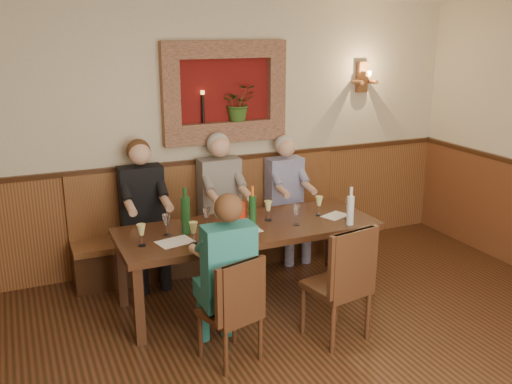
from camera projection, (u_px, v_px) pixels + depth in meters
room_shell at (371, 140)px, 3.31m from camera, size 6.04×6.04×2.82m
wainscoting at (359, 338)px, 3.67m from camera, size 6.02×6.02×1.15m
wall_niche at (229, 96)px, 6.01m from camera, size 1.36×0.30×1.06m
wall_sconce at (363, 78)px, 6.60m from camera, size 0.25×0.20×0.35m
dining_table at (248, 233)px, 5.27m from camera, size 2.40×0.90×0.75m
bench at (215, 236)px, 6.20m from camera, size 3.00×0.45×1.11m
chair_near_left at (231, 330)px, 4.41m from camera, size 0.48×0.48×0.88m
chair_near_right at (337, 305)px, 4.73m from camera, size 0.52×0.52×1.01m
person_bench_left at (145, 224)px, 5.73m from camera, size 0.43×0.53×1.46m
person_bench_mid at (223, 213)px, 6.05m from camera, size 0.44×0.53×1.46m
person_bench_right at (287, 208)px, 6.36m from camera, size 0.40×0.49×1.37m
person_chair_front at (225, 289)px, 4.42m from camera, size 0.39×0.48×1.36m
spittoon_bucket at (232, 219)px, 5.01m from camera, size 0.29×0.29×0.28m
wine_bottle_green_a at (252, 210)px, 5.21m from camera, size 0.08×0.08×0.38m
wine_bottle_green_b at (186, 215)px, 5.01m from camera, size 0.10×0.10×0.43m
water_bottle at (350, 210)px, 5.25m from camera, size 0.09×0.09×0.36m
tasting_sheet_a at (175, 242)px, 4.86m from camera, size 0.34×0.27×0.00m
tasting_sheet_b at (243, 230)px, 5.14m from camera, size 0.32×0.24×0.00m
tasting_sheet_c at (335, 216)px, 5.53m from camera, size 0.30×0.26×0.00m
tasting_sheet_d at (225, 241)px, 4.88m from camera, size 0.29×0.23×0.00m
wine_glass_0 at (167, 225)px, 4.99m from camera, size 0.08×0.08×0.19m
wine_glass_1 at (349, 209)px, 5.42m from camera, size 0.08×0.08×0.19m
wine_glass_2 at (207, 217)px, 5.19m from camera, size 0.08×0.08×0.19m
wine_glass_3 at (194, 233)px, 4.80m from camera, size 0.08×0.08×0.19m
wine_glass_4 at (296, 215)px, 5.25m from camera, size 0.08×0.08×0.19m
wine_glass_5 at (268, 211)px, 5.38m from camera, size 0.08×0.08×0.19m
wine_glass_6 at (243, 231)px, 4.84m from camera, size 0.08×0.08×0.19m
wine_glass_7 at (142, 235)px, 4.75m from camera, size 0.08×0.08×0.19m
wine_glass_8 at (319, 206)px, 5.52m from camera, size 0.08×0.08×0.19m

